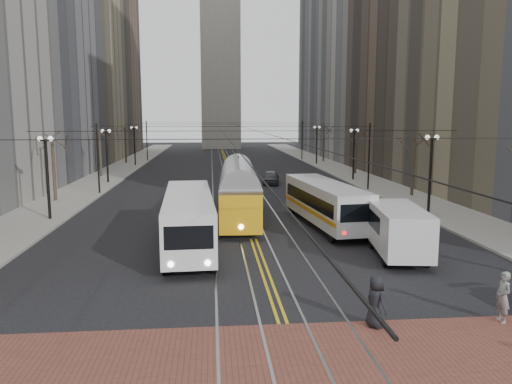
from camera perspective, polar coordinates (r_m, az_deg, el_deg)
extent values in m
plane|color=black|center=(18.88, 2.69, -13.66)|extent=(260.00, 260.00, 0.00)
cube|color=gray|center=(63.96, -16.46, 1.81)|extent=(5.00, 140.00, 0.15)
cube|color=gray|center=(65.09, 10.42, 2.13)|extent=(5.00, 140.00, 0.15)
cube|color=brown|center=(15.29, 4.85, -19.25)|extent=(25.00, 6.00, 0.01)
cube|color=gray|center=(62.77, -2.91, 1.97)|extent=(4.80, 130.00, 0.02)
cube|color=gold|center=(62.77, -2.91, 1.97)|extent=(0.42, 130.00, 0.01)
cube|color=slate|center=(68.11, -25.97, 16.00)|extent=(16.00, 20.00, 34.00)
cube|color=brown|center=(106.65, -18.25, 15.01)|extent=(16.00, 20.00, 40.00)
cube|color=brown|center=(69.91, 19.24, 16.15)|extent=(16.00, 20.00, 34.00)
cube|color=#9E9B95|center=(90.52, 15.24, 20.24)|extent=(20.00, 20.00, 52.00)
cube|color=slate|center=(107.80, 10.26, 15.21)|extent=(16.00, 20.00, 40.00)
cube|color=#B2AFA5|center=(121.16, -4.14, 18.39)|extent=(9.00, 9.00, 56.00)
cylinder|color=black|center=(37.33, -22.70, 1.18)|extent=(0.20, 0.20, 5.60)
cylinder|color=black|center=(56.62, -16.66, 3.76)|extent=(0.20, 0.20, 5.60)
cylinder|color=black|center=(76.28, -13.70, 5.00)|extent=(0.20, 0.20, 5.60)
cylinder|color=black|center=(39.06, 19.27, 1.66)|extent=(0.20, 0.20, 5.60)
cylinder|color=black|center=(57.78, 11.10, 4.04)|extent=(0.20, 0.20, 5.60)
cylinder|color=black|center=(77.15, 6.95, 5.21)|extent=(0.20, 0.20, 5.60)
cylinder|color=#382D23|center=(45.51, -22.10, 2.42)|extent=(0.28, 0.28, 5.60)
cylinder|color=#382D23|center=(62.89, -17.37, 4.16)|extent=(0.28, 0.28, 5.60)
cylinder|color=#382D23|center=(80.54, -14.69, 5.13)|extent=(0.28, 0.28, 5.60)
cylinder|color=#382D23|center=(47.16, 17.50, 2.84)|extent=(0.28, 0.28, 5.60)
cylinder|color=#382D23|center=(64.09, 11.32, 4.46)|extent=(0.28, 0.28, 5.60)
cylinder|color=#382D23|center=(81.48, 7.74, 5.37)|extent=(0.28, 0.28, 5.60)
cylinder|color=black|center=(62.34, -4.34, 7.43)|extent=(0.03, 120.00, 0.03)
cylinder|color=black|center=(62.45, -1.56, 7.46)|extent=(0.03, 120.00, 0.03)
cylinder|color=black|center=(48.61, -17.61, 3.58)|extent=(0.16, 0.16, 6.60)
cylinder|color=black|center=(84.06, -12.37, 5.68)|extent=(0.16, 0.16, 6.60)
cylinder|color=black|center=(49.88, 12.79, 3.89)|extent=(0.16, 0.16, 6.60)
cylinder|color=black|center=(84.80, 5.29, 5.87)|extent=(0.16, 0.16, 6.60)
cube|color=silver|center=(27.69, -7.70, -3.30)|extent=(3.03, 12.06, 2.99)
cube|color=gold|center=(35.33, -1.96, -0.49)|extent=(3.06, 13.71, 3.21)
cube|color=silver|center=(33.16, 7.87, -1.44)|extent=(3.57, 11.27, 2.89)
cube|color=silver|center=(26.61, 15.94, -4.48)|extent=(3.04, 6.12, 2.59)
imported|color=#3F4347|center=(54.02, 1.72, 1.68)|extent=(2.29, 4.43, 1.44)
imported|color=black|center=(17.87, 13.53, -12.07)|extent=(0.85, 1.03, 1.81)
imported|color=gray|center=(19.76, 26.41, -10.69)|extent=(0.46, 0.68, 1.82)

